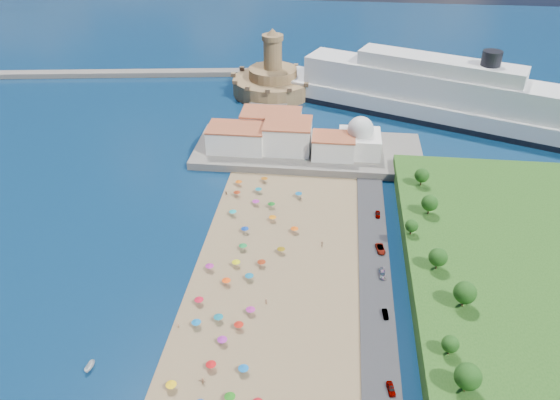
# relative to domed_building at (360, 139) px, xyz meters

# --- Properties ---
(ground) EXTENTS (700.00, 700.00, 0.00)m
(ground) POSITION_rel_domed_building_xyz_m (-30.00, -71.00, -8.97)
(ground) COLOR #071938
(ground) RESTS_ON ground
(terrace) EXTENTS (90.00, 36.00, 3.00)m
(terrace) POSITION_rel_domed_building_xyz_m (-20.00, 2.00, -7.47)
(terrace) COLOR #59544C
(terrace) RESTS_ON ground
(jetty) EXTENTS (18.00, 70.00, 2.40)m
(jetty) POSITION_rel_domed_building_xyz_m (-42.00, 37.00, -7.77)
(jetty) COLOR #59544C
(jetty) RESTS_ON ground
(breakwater) EXTENTS (199.03, 34.77, 2.60)m
(breakwater) POSITION_rel_domed_building_xyz_m (-140.00, 82.00, -7.67)
(breakwater) COLOR #59544C
(breakwater) RESTS_ON ground
(waterfront_buildings) EXTENTS (57.00, 29.00, 11.00)m
(waterfront_buildings) POSITION_rel_domed_building_xyz_m (-33.05, 2.64, -1.10)
(waterfront_buildings) COLOR silver
(waterfront_buildings) RESTS_ON terrace
(domed_building) EXTENTS (16.00, 16.00, 15.00)m
(domed_building) POSITION_rel_domed_building_xyz_m (0.00, 0.00, 0.00)
(domed_building) COLOR silver
(domed_building) RESTS_ON terrace
(fortress) EXTENTS (40.00, 40.00, 32.40)m
(fortress) POSITION_rel_domed_building_xyz_m (-42.00, 67.00, -2.29)
(fortress) COLOR #97704B
(fortress) RESTS_ON ground
(cruise_ship) EXTENTS (151.66, 79.31, 33.75)m
(cruise_ship) POSITION_rel_domed_building_xyz_m (34.36, 45.07, 1.02)
(cruise_ship) COLOR black
(cruise_ship) RESTS_ON ground
(beach_parasols) EXTENTS (29.09, 117.61, 2.20)m
(beach_parasols) POSITION_rel_domed_building_xyz_m (-33.16, -82.24, -6.83)
(beach_parasols) COLOR gray
(beach_parasols) RESTS_ON beach
(beachgoers) EXTENTS (35.72, 94.46, 1.88)m
(beachgoers) POSITION_rel_domed_building_xyz_m (-28.33, -79.73, -7.84)
(beachgoers) COLOR tan
(beachgoers) RESTS_ON beach
(parked_cars) EXTENTS (3.21, 74.33, 1.44)m
(parked_cars) POSITION_rel_domed_building_xyz_m (6.00, -71.17, -7.60)
(parked_cars) COLOR gray
(parked_cars) RESTS_ON promenade
(hillside_trees) EXTENTS (15.56, 104.72, 7.34)m
(hillside_trees) POSITION_rel_domed_building_xyz_m (19.93, -82.72, 1.07)
(hillside_trees) COLOR #382314
(hillside_trees) RESTS_ON hillside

